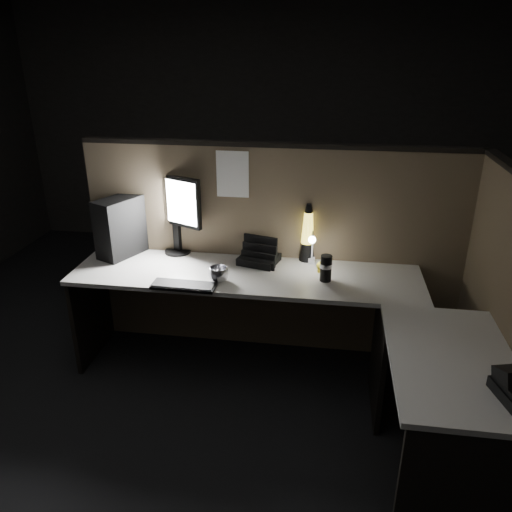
# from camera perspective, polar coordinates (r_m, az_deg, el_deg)

# --- Properties ---
(floor) EXTENTS (6.00, 6.00, 0.00)m
(floor) POSITION_cam_1_polar(r_m,az_deg,el_deg) (3.18, -0.15, -18.83)
(floor) COLOR black
(floor) RESTS_ON ground
(room_shell) EXTENTS (6.00, 6.00, 6.00)m
(room_shell) POSITION_cam_1_polar(r_m,az_deg,el_deg) (2.42, -0.20, 11.02)
(room_shell) COLOR silver
(room_shell) RESTS_ON ground
(partition_back) EXTENTS (2.66, 0.06, 1.50)m
(partition_back) POSITION_cam_1_polar(r_m,az_deg,el_deg) (3.56, 2.07, 0.41)
(partition_back) COLOR brown
(partition_back) RESTS_ON ground
(partition_right) EXTENTS (0.06, 1.66, 1.50)m
(partition_right) POSITION_cam_1_polar(r_m,az_deg,el_deg) (2.96, 26.72, -7.28)
(partition_right) COLOR brown
(partition_right) RESTS_ON ground
(desk) EXTENTS (2.60, 1.60, 0.73)m
(desk) POSITION_cam_1_polar(r_m,az_deg,el_deg) (3.02, 3.95, -7.70)
(desk) COLOR #AFAEA6
(desk) RESTS_ON ground
(pc_tower) EXTENTS (0.33, 0.43, 0.42)m
(pc_tower) POSITION_cam_1_polar(r_m,az_deg,el_deg) (3.65, -14.92, 3.35)
(pc_tower) COLOR black
(pc_tower) RESTS_ON desk
(monitor) EXTENTS (0.41, 0.22, 0.56)m
(monitor) POSITION_cam_1_polar(r_m,az_deg,el_deg) (3.56, -9.20, 5.56)
(monitor) COLOR black
(monitor) RESTS_ON desk
(keyboard) EXTENTS (0.40, 0.14, 0.02)m
(keyboard) POSITION_cam_1_polar(r_m,az_deg,el_deg) (3.13, -8.27, -3.39)
(keyboard) COLOR black
(keyboard) RESTS_ON desk
(mouse) EXTENTS (0.11, 0.10, 0.04)m
(mouse) POSITION_cam_1_polar(r_m,az_deg,el_deg) (3.19, -4.11, -2.50)
(mouse) COLOR black
(mouse) RESTS_ON desk
(clip_lamp) EXTENTS (0.05, 0.19, 0.25)m
(clip_lamp) POSITION_cam_1_polar(r_m,az_deg,el_deg) (3.34, 6.41, 1.02)
(clip_lamp) COLOR white
(clip_lamp) RESTS_ON desk
(organizer) EXTENTS (0.30, 0.28, 0.19)m
(organizer) POSITION_cam_1_polar(r_m,az_deg,el_deg) (3.44, 0.37, -0.03)
(organizer) COLOR black
(organizer) RESTS_ON desk
(lava_lamp) EXTENTS (0.11, 0.11, 0.41)m
(lava_lamp) POSITION_cam_1_polar(r_m,az_deg,el_deg) (3.44, 5.92, 2.16)
(lava_lamp) COLOR black
(lava_lamp) RESTS_ON desk
(travel_mug) EXTENTS (0.08, 0.08, 0.17)m
(travel_mug) POSITION_cam_1_polar(r_m,az_deg,el_deg) (3.18, 7.99, -1.39)
(travel_mug) COLOR black
(travel_mug) RESTS_ON desk
(steel_mug) EXTENTS (0.13, 0.13, 0.10)m
(steel_mug) POSITION_cam_1_polar(r_m,az_deg,el_deg) (3.17, -4.31, -2.12)
(steel_mug) COLOR #BBBAC2
(steel_mug) RESTS_ON desk
(figurine) EXTENTS (0.05, 0.05, 0.05)m
(figurine) POSITION_cam_1_polar(r_m,az_deg,el_deg) (3.31, 7.38, -1.10)
(figurine) COLOR yellow
(figurine) RESTS_ON desk
(pinned_paper) EXTENTS (0.22, 0.00, 0.31)m
(pinned_paper) POSITION_cam_1_polar(r_m,az_deg,el_deg) (3.39, -2.70, 9.30)
(pinned_paper) COLOR white
(pinned_paper) RESTS_ON partition_back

